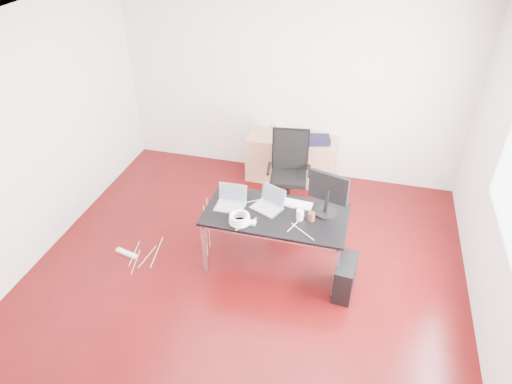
% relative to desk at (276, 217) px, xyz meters
% --- Properties ---
extents(room_shell, '(5.00, 5.00, 5.00)m').
position_rel_desk_xyz_m(room_shell, '(-0.24, -0.36, 0.73)').
color(room_shell, '#3C0607').
rests_on(room_shell, ground).
extents(desk, '(1.60, 0.80, 0.73)m').
position_rel_desk_xyz_m(desk, '(0.00, 0.00, 0.00)').
color(desk, black).
rests_on(desk, ground).
extents(office_chair, '(0.54, 0.56, 1.08)m').
position_rel_desk_xyz_m(office_chair, '(-0.08, 1.21, -0.07)').
color(office_chair, black).
rests_on(office_chair, ground).
extents(filing_cabinet_left, '(0.50, 0.50, 0.70)m').
position_rel_desk_xyz_m(filing_cabinet_left, '(-0.58, 1.87, -0.33)').
color(filing_cabinet_left, '#AE7557').
rests_on(filing_cabinet_left, ground).
extents(filing_cabinet_right, '(0.50, 0.50, 0.70)m').
position_rel_desk_xyz_m(filing_cabinet_right, '(0.23, 1.87, -0.33)').
color(filing_cabinet_right, '#AE7557').
rests_on(filing_cabinet_right, ground).
extents(pc_tower, '(0.23, 0.46, 0.44)m').
position_rel_desk_xyz_m(pc_tower, '(0.85, -0.27, -0.46)').
color(pc_tower, black).
rests_on(pc_tower, ground).
extents(wastebasket, '(0.26, 0.26, 0.28)m').
position_rel_desk_xyz_m(wastebasket, '(-0.62, 1.78, -0.54)').
color(wastebasket, black).
rests_on(wastebasket, ground).
extents(power_strip, '(0.31, 0.13, 0.04)m').
position_rel_desk_xyz_m(power_strip, '(-1.79, -0.34, -0.66)').
color(power_strip, white).
rests_on(power_strip, ground).
extents(laptop_left, '(0.33, 0.26, 0.23)m').
position_rel_desk_xyz_m(laptop_left, '(-0.53, 0.02, 0.11)').
color(laptop_left, silver).
rests_on(laptop_left, desk).
extents(laptop_right, '(0.41, 0.37, 0.23)m').
position_rel_desk_xyz_m(laptop_right, '(-0.10, 0.10, 0.11)').
color(laptop_right, silver).
rests_on(laptop_right, desk).
extents(monitor, '(0.45, 0.26, 0.51)m').
position_rel_desk_xyz_m(monitor, '(0.54, 0.16, 0.34)').
color(monitor, black).
rests_on(monitor, desk).
extents(keyboard, '(0.45, 0.17, 0.02)m').
position_rel_desk_xyz_m(keyboard, '(0.15, 0.22, 0.06)').
color(keyboard, white).
rests_on(keyboard, desk).
extents(cup_white, '(0.08, 0.08, 0.12)m').
position_rel_desk_xyz_m(cup_white, '(0.28, -0.03, 0.11)').
color(cup_white, white).
rests_on(cup_white, desk).
extents(cup_brown, '(0.10, 0.10, 0.10)m').
position_rel_desk_xyz_m(cup_brown, '(0.40, -0.02, 0.10)').
color(cup_brown, '#57271E').
rests_on(cup_brown, desk).
extents(cable_coil, '(0.24, 0.24, 0.11)m').
position_rel_desk_xyz_m(cable_coil, '(-0.35, -0.26, 0.11)').
color(cable_coil, white).
rests_on(cable_coil, desk).
extents(power_adapter, '(0.07, 0.07, 0.03)m').
position_rel_desk_xyz_m(power_adapter, '(-0.20, -0.24, 0.07)').
color(power_adapter, white).
rests_on(power_adapter, desk).
extents(speaker, '(0.09, 0.08, 0.18)m').
position_rel_desk_xyz_m(speaker, '(-0.48, 1.89, 0.11)').
color(speaker, '#9E9E9E').
rests_on(speaker, filing_cabinet_left).
extents(navy_garment, '(0.35, 0.31, 0.09)m').
position_rel_desk_xyz_m(navy_garment, '(0.22, 1.83, 0.07)').
color(navy_garment, black).
rests_on(navy_garment, filing_cabinet_right).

